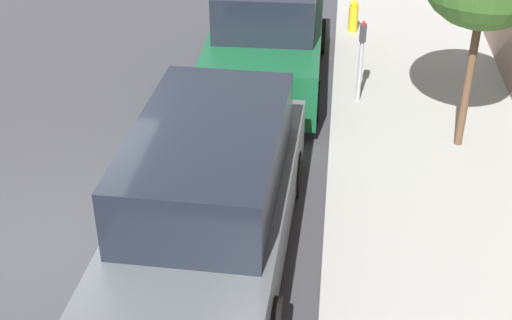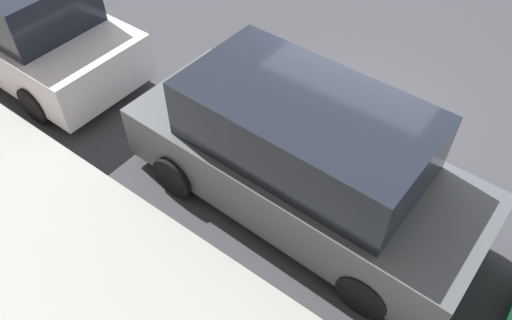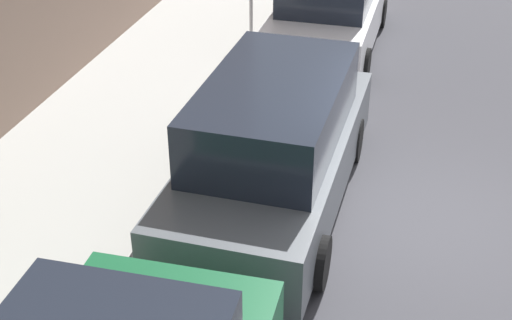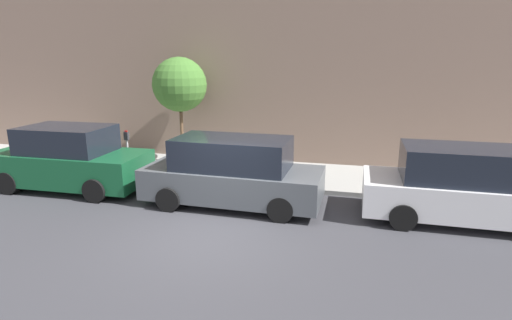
{
  "view_description": "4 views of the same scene",
  "coord_description": "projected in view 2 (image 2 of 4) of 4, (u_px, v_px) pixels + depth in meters",
  "views": [
    {
      "loc": [
        3.49,
        -6.93,
        5.8
      ],
      "look_at": [
        2.57,
        0.86,
        1.0
      ],
      "focal_mm": 50.0,
      "sensor_mm": 36.0,
      "label": 1
    },
    {
      "loc": [
        6.05,
        2.32,
        5.67
      ],
      "look_at": [
        2.57,
        -0.3,
        1.0
      ],
      "focal_mm": 35.0,
      "sensor_mm": 36.0,
      "label": 2
    },
    {
      "loc": [
        0.27,
        8.13,
        5.64
      ],
      "look_at": [
        2.22,
        0.62,
        1.0
      ],
      "focal_mm": 50.0,
      "sensor_mm": 36.0,
      "label": 3
    },
    {
      "loc": [
        -8.0,
        -3.06,
        3.99
      ],
      "look_at": [
        3.35,
        -0.26,
        1.0
      ],
      "focal_mm": 28.0,
      "sensor_mm": 36.0,
      "label": 4
    }
  ],
  "objects": [
    {
      "name": "ground_plane",
      "position": [
        362.0,
        120.0,
        8.4
      ],
      "size": [
        60.0,
        60.0,
        0.0
      ],
      "primitive_type": "plane",
      "color": "#38383D"
    },
    {
      "name": "parked_minivan_second",
      "position": [
        302.0,
        157.0,
        6.54
      ],
      "size": [
        2.02,
        4.95,
        1.9
      ],
      "color": "#4C5156",
      "rests_on": "ground_plane"
    },
    {
      "name": "parked_minivan_nearest",
      "position": [
        15.0,
        18.0,
        8.86
      ],
      "size": [
        2.02,
        4.91,
        1.9
      ],
      "color": "silver",
      "rests_on": "ground_plane"
    }
  ]
}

